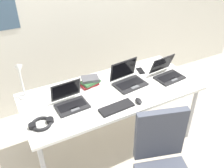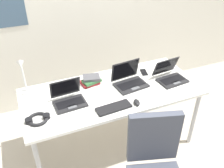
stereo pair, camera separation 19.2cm
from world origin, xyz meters
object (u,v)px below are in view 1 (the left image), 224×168
(external_keyboard, at_px, (117,107))
(cell_phone, at_px, (140,71))
(coffee_mug, at_px, (60,88))
(book_stack, at_px, (90,81))
(computer_mouse, at_px, (139,101))
(laptop_far_corner, at_px, (128,80))
(desk_lamp, at_px, (22,81))
(headphones, at_px, (41,124))
(laptop_near_lamp, at_px, (167,73))
(laptop_mid_desk, at_px, (70,101))

(external_keyboard, xyz_separation_m, cell_phone, (0.56, 0.46, -0.01))
(cell_phone, bearing_deg, coffee_mug, -168.72)
(coffee_mug, bearing_deg, book_stack, -3.15)
(computer_mouse, distance_m, coffee_mug, 0.79)
(cell_phone, distance_m, coffee_mug, 0.94)
(laptop_far_corner, distance_m, cell_phone, 0.30)
(computer_mouse, xyz_separation_m, book_stack, (-0.29, 0.49, 0.02))
(desk_lamp, xyz_separation_m, laptop_far_corner, (1.01, -0.24, -0.15))
(headphones, bearing_deg, cell_phone, 16.06)
(external_keyboard, distance_m, book_stack, 0.48)
(cell_phone, bearing_deg, laptop_near_lamp, -37.55)
(laptop_far_corner, bearing_deg, laptop_mid_desk, -174.87)
(laptop_mid_desk, height_order, headphones, laptop_mid_desk)
(laptop_mid_desk, bearing_deg, headphones, -155.30)
(cell_phone, bearing_deg, headphones, -150.59)
(external_keyboard, distance_m, computer_mouse, 0.23)
(laptop_mid_desk, relative_size, laptop_near_lamp, 0.94)
(laptop_mid_desk, bearing_deg, laptop_far_corner, 5.13)
(laptop_mid_desk, distance_m, computer_mouse, 0.64)
(laptop_mid_desk, bearing_deg, coffee_mug, 94.13)
(desk_lamp, relative_size, coffee_mug, 3.54)
(laptop_near_lamp, relative_size, coffee_mug, 2.86)
(computer_mouse, bearing_deg, desk_lamp, 160.65)
(cell_phone, height_order, headphones, headphones)
(computer_mouse, height_order, coffee_mug, coffee_mug)
(cell_phone, bearing_deg, laptop_mid_desk, -153.71)
(desk_lamp, bearing_deg, coffee_mug, -9.38)
(headphones, bearing_deg, laptop_near_lamp, 4.81)
(external_keyboard, xyz_separation_m, book_stack, (-0.06, 0.47, 0.03))
(computer_mouse, bearing_deg, laptop_near_lamp, 36.47)
(cell_phone, bearing_deg, book_stack, -168.18)
(laptop_mid_desk, height_order, external_keyboard, laptop_mid_desk)
(coffee_mug, bearing_deg, external_keyboard, -52.67)
(desk_lamp, xyz_separation_m, book_stack, (0.64, -0.07, -0.16))
(desk_lamp, xyz_separation_m, coffee_mug, (0.33, -0.05, -0.15))
(laptop_near_lamp, height_order, computer_mouse, laptop_near_lamp)
(desk_lamp, relative_size, cell_phone, 2.94)
(laptop_far_corner, height_order, laptop_near_lamp, laptop_far_corner)
(headphones, relative_size, book_stack, 0.98)
(cell_phone, height_order, book_stack, book_stack)
(laptop_mid_desk, relative_size, coffee_mug, 2.70)
(book_stack, bearing_deg, headphones, -148.56)
(laptop_far_corner, height_order, external_keyboard, laptop_far_corner)
(laptop_mid_desk, height_order, book_stack, laptop_mid_desk)
(laptop_mid_desk, relative_size, headphones, 1.42)
(coffee_mug, bearing_deg, headphones, -127.04)
(external_keyboard, height_order, coffee_mug, coffee_mug)
(desk_lamp, distance_m, cell_phone, 1.29)
(laptop_near_lamp, distance_m, book_stack, 0.85)
(external_keyboard, distance_m, headphones, 0.68)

